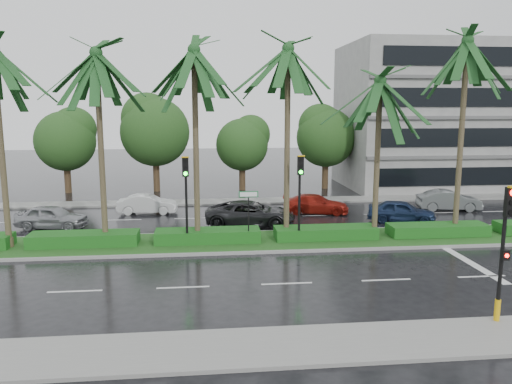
{
  "coord_description": "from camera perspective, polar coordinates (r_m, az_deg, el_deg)",
  "views": [
    {
      "loc": [
        -3.11,
        -23.29,
        6.78
      ],
      "look_at": [
        -0.53,
        1.5,
        2.53
      ],
      "focal_mm": 35.0,
      "sensor_mm": 36.0,
      "label": 1
    }
  ],
  "objects": [
    {
      "name": "ground",
      "position": [
        24.45,
        1.6,
        -6.42
      ],
      "size": [
        120.0,
        120.0,
        0.0
      ],
      "primitive_type": "plane",
      "color": "black",
      "rests_on": "ground"
    },
    {
      "name": "car_blue",
      "position": [
        30.87,
        16.28,
        -2.13
      ],
      "size": [
        2.9,
        4.21,
        1.33
      ],
      "primitive_type": "imported",
      "rotation": [
        0.0,
        0.0,
        1.19
      ],
      "color": "#19284B",
      "rests_on": "ground"
    },
    {
      "name": "median",
      "position": [
        25.39,
        1.3,
        -5.62
      ],
      "size": [
        36.0,
        4.0,
        0.15
      ],
      "color": "gray",
      "rests_on": "ground"
    },
    {
      "name": "signal_median_right",
      "position": [
        24.33,
        5.05,
        0.7
      ],
      "size": [
        0.34,
        0.42,
        4.36
      ],
      "color": "black",
      "rests_on": "median"
    },
    {
      "name": "bg_trees",
      "position": [
        41.03,
        -2.16,
        6.63
      ],
      "size": [
        32.78,
        5.5,
        7.95
      ],
      "color": "#3A281A",
      "rests_on": "ground"
    },
    {
      "name": "hedge",
      "position": [
        25.29,
        1.31,
        -4.81
      ],
      "size": [
        35.2,
        1.4,
        0.6
      ],
      "color": "#174E16",
      "rests_on": "median"
    },
    {
      "name": "building",
      "position": [
        45.93,
        20.22,
        8.12
      ],
      "size": [
        16.0,
        10.0,
        12.0
      ],
      "primitive_type": "cube",
      "color": "gray",
      "rests_on": "ground"
    },
    {
      "name": "car_darkgrey",
      "position": [
        28.77,
        -0.62,
        -2.48
      ],
      "size": [
        3.21,
        5.48,
        1.43
      ],
      "primitive_type": "imported",
      "rotation": [
        0.0,
        0.0,
        1.4
      ],
      "color": "black",
      "rests_on": "ground"
    },
    {
      "name": "car_red",
      "position": [
        32.38,
        6.84,
        -1.37
      ],
      "size": [
        2.53,
        4.46,
        1.22
      ],
      "primitive_type": "imported",
      "rotation": [
        0.0,
        0.0,
        1.36
      ],
      "color": "maroon",
      "rests_on": "ground"
    },
    {
      "name": "car_silver",
      "position": [
        30.39,
        -22.32,
        -2.65
      ],
      "size": [
        2.22,
        4.15,
        1.34
      ],
      "primitive_type": "imported",
      "rotation": [
        0.0,
        0.0,
        1.4
      ],
      "color": "#94969B",
      "rests_on": "ground"
    },
    {
      "name": "signal_near",
      "position": [
        17.16,
        26.51,
        -5.79
      ],
      "size": [
        0.34,
        0.45,
        4.36
      ],
      "color": "black",
      "rests_on": "near_sidewalk"
    },
    {
      "name": "street_sign",
      "position": [
        24.31,
        -0.86,
        -1.36
      ],
      "size": [
        0.95,
        0.09,
        2.6
      ],
      "color": "black",
      "rests_on": "median"
    },
    {
      "name": "near_sidewalk",
      "position": [
        15.04,
        6.94,
        -16.93
      ],
      "size": [
        40.0,
        2.4,
        0.12
      ],
      "primitive_type": "cube",
      "color": "gray",
      "rests_on": "ground"
    },
    {
      "name": "lane_markings",
      "position": [
        24.62,
        8.8,
        -6.4
      ],
      "size": [
        34.0,
        13.06,
        0.01
      ],
      "color": "silver",
      "rests_on": "ground"
    },
    {
      "name": "car_grey",
      "position": [
        35.48,
        21.16,
        -0.89
      ],
      "size": [
        2.07,
        4.25,
        1.34
      ],
      "primitive_type": "imported",
      "rotation": [
        0.0,
        0.0,
        1.41
      ],
      "color": "#5D6062",
      "rests_on": "ground"
    },
    {
      "name": "far_sidewalk",
      "position": [
        36.06,
        -0.9,
        -1.06
      ],
      "size": [
        40.0,
        2.0,
        0.12
      ],
      "primitive_type": "cube",
      "color": "gray",
      "rests_on": "ground"
    },
    {
      "name": "palm_row",
      "position": [
        24.44,
        -1.62,
        13.98
      ],
      "size": [
        26.3,
        4.2,
        10.7
      ],
      "color": "#3F3724",
      "rests_on": "median"
    },
    {
      "name": "car_white",
      "position": [
        32.85,
        -12.32,
        -1.35
      ],
      "size": [
        1.48,
        3.81,
        1.24
      ],
      "primitive_type": "imported",
      "rotation": [
        0.0,
        0.0,
        1.53
      ],
      "color": "silver",
      "rests_on": "ground"
    },
    {
      "name": "signal_median_left",
      "position": [
        23.9,
        -8.01,
        0.49
      ],
      "size": [
        0.34,
        0.42,
        4.36
      ],
      "color": "black",
      "rests_on": "median"
    }
  ]
}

